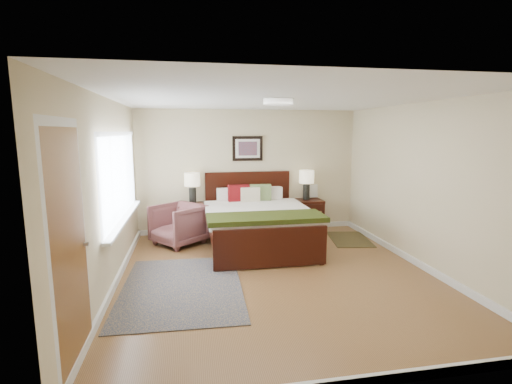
# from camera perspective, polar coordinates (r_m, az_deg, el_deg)

# --- Properties ---
(floor) EXTENTS (5.00, 5.00, 0.00)m
(floor) POSITION_cam_1_polar(r_m,az_deg,el_deg) (5.55, 3.17, -12.52)
(floor) COLOR brown
(floor) RESTS_ON ground
(back_wall) EXTENTS (4.50, 0.04, 2.50)m
(back_wall) POSITION_cam_1_polar(r_m,az_deg,el_deg) (7.65, -1.10, 3.20)
(back_wall) COLOR beige
(back_wall) RESTS_ON ground
(front_wall) EXTENTS (4.50, 0.04, 2.50)m
(front_wall) POSITION_cam_1_polar(r_m,az_deg,el_deg) (2.90, 15.00, -7.27)
(front_wall) COLOR beige
(front_wall) RESTS_ON ground
(left_wall) EXTENTS (0.04, 5.00, 2.50)m
(left_wall) POSITION_cam_1_polar(r_m,az_deg,el_deg) (5.18, -21.69, -0.38)
(left_wall) COLOR beige
(left_wall) RESTS_ON ground
(right_wall) EXTENTS (0.04, 5.00, 2.50)m
(right_wall) POSITION_cam_1_polar(r_m,az_deg,el_deg) (6.14, 24.15, 0.88)
(right_wall) COLOR beige
(right_wall) RESTS_ON ground
(ceiling) EXTENTS (4.50, 5.00, 0.02)m
(ceiling) POSITION_cam_1_polar(r_m,az_deg,el_deg) (5.17, 3.42, 14.14)
(ceiling) COLOR white
(ceiling) RESTS_ON back_wall
(window) EXTENTS (0.11, 2.72, 1.32)m
(window) POSITION_cam_1_polar(r_m,az_deg,el_deg) (5.83, -19.92, 1.99)
(window) COLOR silver
(window) RESTS_ON left_wall
(door) EXTENTS (0.06, 1.00, 2.18)m
(door) POSITION_cam_1_polar(r_m,az_deg,el_deg) (3.56, -26.71, -7.90)
(door) COLOR silver
(door) RESTS_ON ground
(ceil_fixture) EXTENTS (0.44, 0.44, 0.08)m
(ceil_fixture) POSITION_cam_1_polar(r_m,az_deg,el_deg) (5.17, 3.42, 13.75)
(ceil_fixture) COLOR white
(ceil_fixture) RESTS_ON ceiling
(bed) EXTENTS (1.87, 2.28, 1.23)m
(bed) POSITION_cam_1_polar(r_m,az_deg,el_deg) (6.67, 0.20, -3.69)
(bed) COLOR black
(bed) RESTS_ON ground
(wall_art) EXTENTS (0.62, 0.05, 0.50)m
(wall_art) POSITION_cam_1_polar(r_m,az_deg,el_deg) (7.58, -1.30, 6.71)
(wall_art) COLOR black
(wall_art) RESTS_ON back_wall
(nightstand_left) EXTENTS (0.55, 0.49, 0.65)m
(nightstand_left) POSITION_cam_1_polar(r_m,az_deg,el_deg) (7.42, -9.66, -2.78)
(nightstand_left) COLOR black
(nightstand_left) RESTS_ON ground
(nightstand_right) EXTENTS (0.66, 0.50, 0.66)m
(nightstand_right) POSITION_cam_1_polar(r_m,az_deg,el_deg) (7.83, 7.71, -3.10)
(nightstand_right) COLOR black
(nightstand_right) RESTS_ON ground
(lamp_left) EXTENTS (0.30, 0.30, 0.61)m
(lamp_left) POSITION_cam_1_polar(r_m,az_deg,el_deg) (7.35, -9.78, 1.41)
(lamp_left) COLOR black
(lamp_left) RESTS_ON nightstand_left
(lamp_right) EXTENTS (0.30, 0.30, 0.61)m
(lamp_right) POSITION_cam_1_polar(r_m,az_deg,el_deg) (7.72, 7.79, 1.86)
(lamp_right) COLOR black
(lamp_right) RESTS_ON nightstand_right
(armchair) EXTENTS (1.14, 1.14, 0.75)m
(armchair) POSITION_cam_1_polar(r_m,az_deg,el_deg) (6.97, -11.86, -4.91)
(armchair) COLOR brown
(armchair) RESTS_ON ground
(rug_persian) EXTENTS (1.64, 2.26, 0.01)m
(rug_persian) POSITION_cam_1_polar(r_m,az_deg,el_deg) (5.20, -11.29, -14.18)
(rug_persian) COLOR #0C1B3F
(rug_persian) RESTS_ON ground
(rug_navy) EXTENTS (0.88, 1.17, 0.01)m
(rug_navy) POSITION_cam_1_polar(r_m,az_deg,el_deg) (7.44, 14.19, -7.05)
(rug_navy) COLOR black
(rug_navy) RESTS_ON ground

